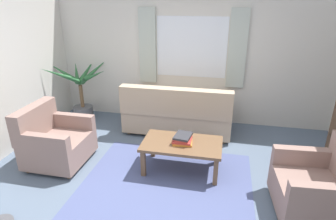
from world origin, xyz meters
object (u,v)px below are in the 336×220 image
Objects in this scene: couch at (178,114)px; book_stack_on_table at (183,139)px; potted_plant at (81,93)px; armchair_left at (54,141)px; armchair_right at (321,188)px; coffee_table at (182,146)px.

book_stack_on_table is at bearing 103.52° from couch.
armchair_left is at bearing -76.67° from potted_plant.
armchair_left is (-1.59, -1.35, -0.01)m from couch.
potted_plant is (-2.24, 1.35, 0.08)m from book_stack_on_table.
couch is 1.20m from book_stack_on_table.
couch is at bearing -135.98° from armchair_right.
potted_plant is at bearing -120.27° from armchair_right.
couch is at bearing 103.09° from coffee_table.
armchair_left reaches higher than book_stack_on_table.
book_stack_on_table is (-1.64, 0.56, 0.14)m from armchair_right.
book_stack_on_table is (0.01, 0.01, 0.11)m from coffee_table.
armchair_right is at bearing -18.57° from coffee_table.
armchair_left is 0.98× the size of armchair_right.
book_stack_on_table is 0.26× the size of potted_plant.
coffee_table is at bearing -84.31° from armchair_left.
armchair_left is 3.53m from armchair_right.
book_stack_on_table is 2.61m from potted_plant.
armchair_left and armchair_right have the same top height.
couch is 1.73× the size of coffee_table.
armchair_right is 1.74m from coffee_table.
coffee_table is (1.87, 0.18, 0.03)m from armchair_left.
coffee_table is 0.11m from book_stack_on_table.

